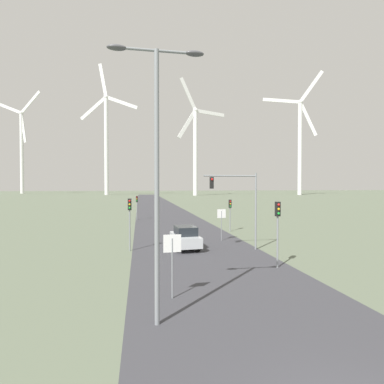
{
  "coord_description": "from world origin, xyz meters",
  "views": [
    {
      "loc": [
        -4.45,
        -4.78,
        5.09
      ],
      "look_at": [
        0.0,
        20.41,
        4.55
      ],
      "focal_mm": 28.0,
      "sensor_mm": 36.0,
      "label": 1
    }
  ],
  "objects_px": {
    "streetlamp": "(157,152)",
    "traffic_light_post_near_left": "(130,213)",
    "wind_turbine_left": "(106,136)",
    "traffic_light_mast_overhead": "(238,195)",
    "car_approaching": "(185,237)",
    "stop_sign_near": "(172,254)",
    "wind_turbine_center": "(195,143)",
    "traffic_light_post_mid_left": "(137,202)",
    "wind_turbine_right": "(300,138)",
    "stop_sign_far": "(221,219)",
    "traffic_light_post_near_right": "(278,219)",
    "wind_turbine_far_left": "(22,145)",
    "traffic_light_post_mid_right": "(230,208)"
  },
  "relations": [
    {
      "from": "streetlamp",
      "to": "traffic_light_post_near_left",
      "type": "distance_m",
      "value": 13.37
    },
    {
      "from": "wind_turbine_left",
      "to": "traffic_light_mast_overhead",
      "type": "bearing_deg",
      "value": -80.27
    },
    {
      "from": "car_approaching",
      "to": "wind_turbine_left",
      "type": "relative_size",
      "value": 0.06
    },
    {
      "from": "stop_sign_near",
      "to": "wind_turbine_center",
      "type": "height_order",
      "value": "wind_turbine_center"
    },
    {
      "from": "traffic_light_post_mid_left",
      "to": "traffic_light_mast_overhead",
      "type": "bearing_deg",
      "value": -70.58
    },
    {
      "from": "car_approaching",
      "to": "wind_turbine_right",
      "type": "distance_m",
      "value": 156.95
    },
    {
      "from": "streetlamp",
      "to": "wind_turbine_right",
      "type": "distance_m",
      "value": 168.4
    },
    {
      "from": "stop_sign_far",
      "to": "traffic_light_post_near_left",
      "type": "distance_m",
      "value": 8.79
    },
    {
      "from": "traffic_light_post_near_right",
      "to": "wind_turbine_center",
      "type": "xyz_separation_m",
      "value": [
        20.2,
        135.09,
        23.96
      ]
    },
    {
      "from": "wind_turbine_far_left",
      "to": "wind_turbine_right",
      "type": "height_order",
      "value": "wind_turbine_right"
    },
    {
      "from": "wind_turbine_left",
      "to": "stop_sign_near",
      "type": "bearing_deg",
      "value": -83.04
    },
    {
      "from": "car_approaching",
      "to": "wind_turbine_far_left",
      "type": "distance_m",
      "value": 201.75
    },
    {
      "from": "traffic_light_mast_overhead",
      "to": "wind_turbine_far_left",
      "type": "distance_m",
      "value": 204.05
    },
    {
      "from": "streetlamp",
      "to": "wind_turbine_far_left",
      "type": "relative_size",
      "value": 0.16
    },
    {
      "from": "streetlamp",
      "to": "stop_sign_far",
      "type": "xyz_separation_m",
      "value": [
        6.86,
        15.8,
        -4.28
      ]
    },
    {
      "from": "wind_turbine_far_left",
      "to": "traffic_light_post_near_left",
      "type": "bearing_deg",
      "value": -68.3
    },
    {
      "from": "traffic_light_post_mid_left",
      "to": "car_approaching",
      "type": "relative_size",
      "value": 0.84
    },
    {
      "from": "traffic_light_post_mid_left",
      "to": "traffic_light_mast_overhead",
      "type": "distance_m",
      "value": 24.21
    },
    {
      "from": "traffic_light_post_near_right",
      "to": "wind_turbine_far_left",
      "type": "height_order",
      "value": "wind_turbine_far_left"
    },
    {
      "from": "streetlamp",
      "to": "wind_turbine_center",
      "type": "distance_m",
      "value": 145.64
    },
    {
      "from": "wind_turbine_right",
      "to": "traffic_light_post_mid_right",
      "type": "bearing_deg",
      "value": -122.71
    },
    {
      "from": "wind_turbine_far_left",
      "to": "wind_turbine_left",
      "type": "xyz_separation_m",
      "value": [
        56.12,
        -36.66,
        1.09
      ]
    },
    {
      "from": "wind_turbine_right",
      "to": "traffic_light_post_near_right",
      "type": "bearing_deg",
      "value": -120.27
    },
    {
      "from": "stop_sign_far",
      "to": "wind_turbine_right",
      "type": "distance_m",
      "value": 152.33
    },
    {
      "from": "car_approaching",
      "to": "traffic_light_mast_overhead",
      "type": "bearing_deg",
      "value": -18.3
    },
    {
      "from": "traffic_light_post_near_right",
      "to": "traffic_light_post_mid_right",
      "type": "distance_m",
      "value": 14.79
    },
    {
      "from": "traffic_light_post_near_left",
      "to": "wind_turbine_far_left",
      "type": "height_order",
      "value": "wind_turbine_far_left"
    },
    {
      "from": "wind_turbine_left",
      "to": "traffic_light_post_near_left",
      "type": "bearing_deg",
      "value": -83.4
    },
    {
      "from": "traffic_light_mast_overhead",
      "to": "wind_turbine_far_left",
      "type": "relative_size",
      "value": 0.1
    },
    {
      "from": "stop_sign_near",
      "to": "traffic_light_post_mid_right",
      "type": "relative_size",
      "value": 0.82
    },
    {
      "from": "traffic_light_post_mid_right",
      "to": "wind_turbine_right",
      "type": "xyz_separation_m",
      "value": [
        77.68,
        120.96,
        28.7
      ]
    },
    {
      "from": "wind_turbine_right",
      "to": "streetlamp",
      "type": "bearing_deg",
      "value": -121.5
    },
    {
      "from": "traffic_light_mast_overhead",
      "to": "car_approaching",
      "type": "height_order",
      "value": "traffic_light_mast_overhead"
    },
    {
      "from": "traffic_light_post_mid_right",
      "to": "wind_turbine_far_left",
      "type": "relative_size",
      "value": 0.05
    },
    {
      "from": "traffic_light_post_mid_left",
      "to": "traffic_light_mast_overhead",
      "type": "xyz_separation_m",
      "value": [
        8.03,
        -22.77,
        1.72
      ]
    },
    {
      "from": "wind_turbine_far_left",
      "to": "wind_turbine_right",
      "type": "distance_m",
      "value": 170.54
    },
    {
      "from": "traffic_light_post_near_left",
      "to": "wind_turbine_center",
      "type": "distance_m",
      "value": 134.03
    },
    {
      "from": "stop_sign_far",
      "to": "traffic_light_post_mid_left",
      "type": "xyz_separation_m",
      "value": [
        -7.85,
        18.58,
        0.57
      ]
    },
    {
      "from": "stop_sign_near",
      "to": "wind_turbine_left",
      "type": "distance_m",
      "value": 161.64
    },
    {
      "from": "wind_turbine_left",
      "to": "wind_turbine_right",
      "type": "height_order",
      "value": "wind_turbine_left"
    },
    {
      "from": "traffic_light_mast_overhead",
      "to": "wind_turbine_left",
      "type": "relative_size",
      "value": 0.08
    },
    {
      "from": "stop_sign_near",
      "to": "traffic_light_post_near_right",
      "type": "height_order",
      "value": "traffic_light_post_near_right"
    },
    {
      "from": "traffic_light_post_near_left",
      "to": "car_approaching",
      "type": "bearing_deg",
      "value": 0.79
    },
    {
      "from": "car_approaching",
      "to": "traffic_light_post_near_left",
      "type": "bearing_deg",
      "value": -179.21
    },
    {
      "from": "traffic_light_post_near_left",
      "to": "traffic_light_post_mid_right",
      "type": "distance_m",
      "value": 13.46
    },
    {
      "from": "traffic_light_post_near_right",
      "to": "car_approaching",
      "type": "relative_size",
      "value": 0.97
    },
    {
      "from": "traffic_light_post_mid_left",
      "to": "traffic_light_post_near_right",
      "type": "bearing_deg",
      "value": -72.59
    },
    {
      "from": "traffic_light_post_mid_left",
      "to": "traffic_light_post_mid_right",
      "type": "relative_size",
      "value": 1.01
    },
    {
      "from": "traffic_light_post_mid_right",
      "to": "wind_turbine_far_left",
      "type": "distance_m",
      "value": 196.74
    },
    {
      "from": "traffic_light_mast_overhead",
      "to": "wind_turbine_center",
      "type": "distance_m",
      "value": 133.43
    }
  ]
}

